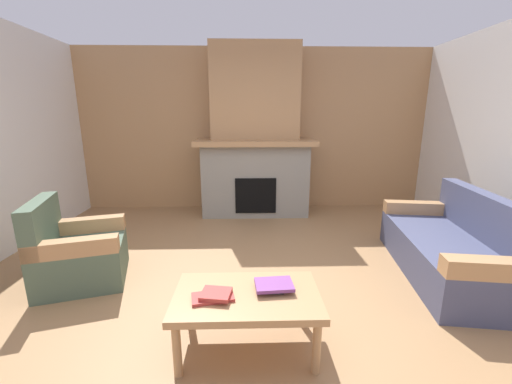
# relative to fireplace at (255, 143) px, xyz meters

# --- Properties ---
(ground) EXTENTS (9.00, 9.00, 0.00)m
(ground) POSITION_rel_fireplace_xyz_m (0.00, -2.62, -1.16)
(ground) COLOR #9E754C
(wall_back_wood_panel) EXTENTS (6.00, 0.12, 2.70)m
(wall_back_wood_panel) POSITION_rel_fireplace_xyz_m (0.00, 0.38, 0.19)
(wall_back_wood_panel) COLOR tan
(wall_back_wood_panel) RESTS_ON ground
(fireplace) EXTENTS (1.90, 0.82, 2.70)m
(fireplace) POSITION_rel_fireplace_xyz_m (0.00, 0.00, 0.00)
(fireplace) COLOR gray
(fireplace) RESTS_ON ground
(couch) EXTENTS (1.10, 1.90, 0.85)m
(couch) POSITION_rel_fireplace_xyz_m (1.98, -2.24, -0.88)
(couch) COLOR #474C6B
(couch) RESTS_ON ground
(armchair) EXTENTS (0.94, 0.94, 0.85)m
(armchair) POSITION_rel_fireplace_xyz_m (-1.82, -2.26, -0.87)
(armchair) COLOR #4C604C
(armchair) RESTS_ON ground
(coffee_table) EXTENTS (1.00, 0.60, 0.43)m
(coffee_table) POSITION_rel_fireplace_xyz_m (-0.14, -3.26, -0.79)
(coffee_table) COLOR tan
(coffee_table) RESTS_ON ground
(book_stack_near_edge) EXTENTS (0.30, 0.20, 0.05)m
(book_stack_near_edge) POSITION_rel_fireplace_xyz_m (-0.36, -3.31, -0.71)
(book_stack_near_edge) COLOR #B23833
(book_stack_near_edge) RESTS_ON coffee_table
(book_stack_center) EXTENTS (0.28, 0.22, 0.05)m
(book_stack_center) POSITION_rel_fireplace_xyz_m (0.04, -3.20, -0.70)
(book_stack_center) COLOR #2D2D33
(book_stack_center) RESTS_ON coffee_table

